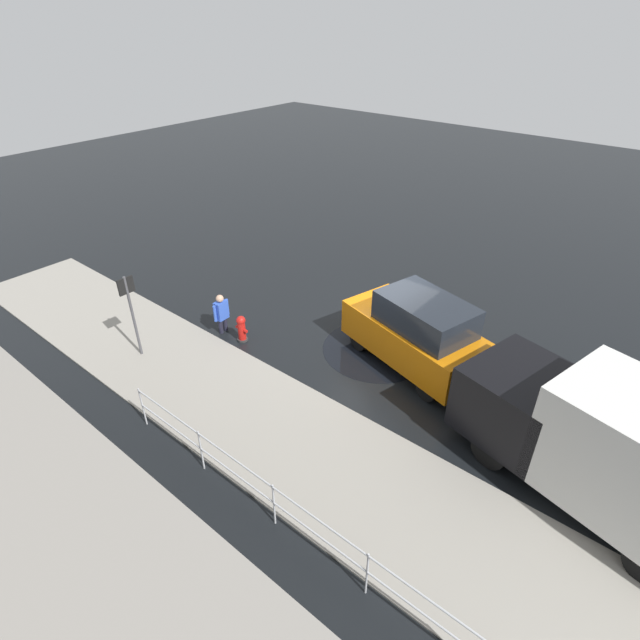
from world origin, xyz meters
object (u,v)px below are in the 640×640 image
at_px(sign_post, 130,305).
at_px(fire_hydrant, 242,329).
at_px(delivery_truck, 612,447).
at_px(moving_hatchback, 416,332).
at_px(pedestrian, 221,311).

bearing_deg(sign_post, fire_hydrant, -125.90).
height_order(delivery_truck, fire_hydrant, delivery_truck).
distance_m(moving_hatchback, delivery_truck, 5.13).
relative_size(fire_hydrant, pedestrian, 0.66).
height_order(fire_hydrant, sign_post, sign_post).
height_order(delivery_truck, pedestrian, delivery_truck).
bearing_deg(sign_post, pedestrian, -111.02).
bearing_deg(sign_post, moving_hatchback, -143.78).
xyz_separation_m(pedestrian, sign_post, (0.85, 2.21, 0.90)).
relative_size(moving_hatchback, fire_hydrant, 5.25).
height_order(fire_hydrant, pedestrian, pedestrian).
xyz_separation_m(delivery_truck, pedestrian, (9.99, 0.62, -0.69)).
relative_size(fire_hydrant, sign_post, 0.33).
distance_m(moving_hatchback, pedestrian, 5.56).
xyz_separation_m(moving_hatchback, fire_hydrant, (4.34, 2.12, -0.63)).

